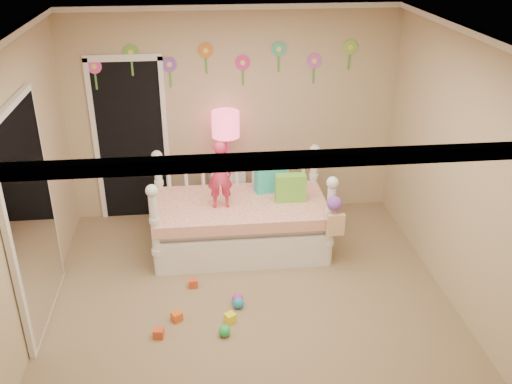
{
  "coord_description": "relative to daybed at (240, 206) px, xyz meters",
  "views": [
    {
      "loc": [
        -0.44,
        -4.33,
        3.46
      ],
      "look_at": [
        0.1,
        0.6,
        1.05
      ],
      "focal_mm": 39.63,
      "sensor_mm": 36.0,
      "label": 1
    }
  ],
  "objects": [
    {
      "name": "floor",
      "position": [
        -0.0,
        -1.31,
        -0.53
      ],
      "size": [
        4.0,
        4.5,
        0.01
      ],
      "primitive_type": "cube",
      "color": "#7F684C",
      "rests_on": "ground"
    },
    {
      "name": "ceiling",
      "position": [
        -0.0,
        -1.31,
        2.07
      ],
      "size": [
        4.0,
        4.5,
        0.01
      ],
      "primitive_type": "cube",
      "color": "white",
      "rests_on": "floor"
    },
    {
      "name": "back_wall",
      "position": [
        -0.0,
        0.94,
        0.77
      ],
      "size": [
        4.0,
        0.01,
        2.6
      ],
      "primitive_type": "cube",
      "color": "tan",
      "rests_on": "floor"
    },
    {
      "name": "left_wall",
      "position": [
        -2.0,
        -1.31,
        0.77
      ],
      "size": [
        0.01,
        4.5,
        2.6
      ],
      "primitive_type": "cube",
      "color": "tan",
      "rests_on": "floor"
    },
    {
      "name": "right_wall",
      "position": [
        2.0,
        -1.31,
        0.77
      ],
      "size": [
        0.01,
        4.5,
        2.6
      ],
      "primitive_type": "cube",
      "color": "tan",
      "rests_on": "floor"
    },
    {
      "name": "crown_molding",
      "position": [
        -0.0,
        -1.31,
        2.04
      ],
      "size": [
        4.0,
        4.5,
        0.06
      ],
      "primitive_type": null,
      "color": "white",
      "rests_on": "ceiling"
    },
    {
      "name": "daybed",
      "position": [
        0.0,
        0.0,
        0.0
      ],
      "size": [
        1.97,
        1.06,
        1.06
      ],
      "primitive_type": null,
      "rotation": [
        0.0,
        0.0,
        -0.0
      ],
      "color": "white",
      "rests_on": "floor"
    },
    {
      "name": "pillow_turquoise",
      "position": [
        0.38,
        0.25,
        0.25
      ],
      "size": [
        0.39,
        0.22,
        0.37
      ],
      "primitive_type": "cube",
      "rotation": [
        0.0,
        0.0,
        0.26
      ],
      "color": "#24B590",
      "rests_on": "daybed"
    },
    {
      "name": "pillow_lime",
      "position": [
        0.56,
        -0.03,
        0.22
      ],
      "size": [
        0.34,
        0.13,
        0.32
      ],
      "primitive_type": "cube",
      "rotation": [
        0.0,
        0.0,
        -0.02
      ],
      "color": "#6DC63C",
      "rests_on": "daybed"
    },
    {
      "name": "child",
      "position": [
        -0.23,
        -0.09,
        0.44
      ],
      "size": [
        0.29,
        0.19,
        0.77
      ],
      "primitive_type": "imported",
      "rotation": [
        0.0,
        0.0,
        3.18
      ],
      "color": "#E0325B",
      "rests_on": "daybed"
    },
    {
      "name": "nightstand",
      "position": [
        -0.11,
        0.72,
        -0.19
      ],
      "size": [
        0.44,
        0.35,
        0.69
      ],
      "primitive_type": "cube",
      "rotation": [
        0.0,
        0.0,
        0.09
      ],
      "color": "white",
      "rests_on": "floor"
    },
    {
      "name": "table_lamp",
      "position": [
        -0.11,
        0.72,
        0.64
      ],
      "size": [
        0.33,
        0.33,
        0.73
      ],
      "color": "#D31C6D",
      "rests_on": "nightstand"
    },
    {
      "name": "closet_doorway",
      "position": [
        -1.25,
        0.93,
        0.5
      ],
      "size": [
        0.9,
        0.04,
        2.07
      ],
      "primitive_type": "cube",
      "color": "black",
      "rests_on": "back_wall"
    },
    {
      "name": "flower_decals",
      "position": [
        -0.09,
        0.93,
        1.41
      ],
      "size": [
        3.4,
        0.02,
        0.5
      ],
      "primitive_type": null,
      "color": "#B2668C",
      "rests_on": "back_wall"
    },
    {
      "name": "mirror_closet",
      "position": [
        -1.96,
        -1.01,
        0.52
      ],
      "size": [
        0.07,
        1.3,
        2.1
      ],
      "primitive_type": "cube",
      "color": "white",
      "rests_on": "left_wall"
    },
    {
      "name": "hanging_bag",
      "position": [
        0.94,
        -0.57,
        0.12
      ],
      "size": [
        0.2,
        0.16,
        0.36
      ],
      "primitive_type": null,
      "color": "beige",
      "rests_on": "daybed"
    },
    {
      "name": "toy_scatter",
      "position": [
        -0.49,
        -1.28,
        -0.48
      ],
      "size": [
        0.85,
        1.33,
        0.11
      ],
      "primitive_type": null,
      "rotation": [
        0.0,
        0.0,
        0.04
      ],
      "color": "#996666",
      "rests_on": "floor"
    }
  ]
}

